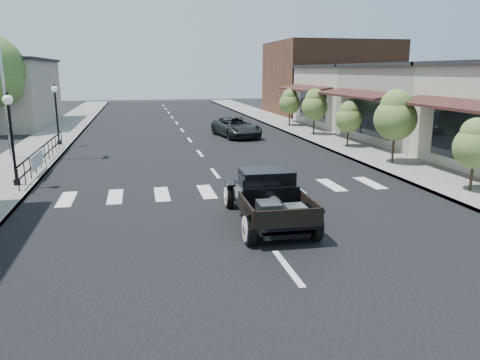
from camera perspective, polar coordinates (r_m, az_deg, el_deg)
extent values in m
plane|color=black|center=(13.28, 1.84, -5.61)|extent=(120.00, 120.00, 0.00)
cube|color=black|center=(27.70, -5.71, 4.27)|extent=(14.00, 80.00, 0.02)
cube|color=gray|center=(28.05, -23.26, 3.51)|extent=(3.00, 80.00, 0.15)
cube|color=gray|center=(29.85, 10.77, 4.88)|extent=(3.00, 80.00, 0.15)
cube|color=#A9A18E|center=(31.07, 23.66, 8.37)|extent=(10.00, 9.00, 4.50)
cube|color=#BAB09E|center=(38.73, 15.86, 9.71)|extent=(10.00, 9.00, 4.50)
cube|color=brown|center=(47.94, 10.82, 12.05)|extent=(11.00, 10.00, 7.00)
imported|color=black|center=(30.79, -0.44, 6.44)|extent=(2.89, 4.97, 1.30)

